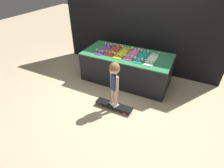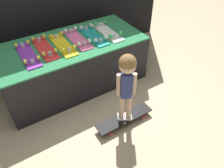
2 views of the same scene
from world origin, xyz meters
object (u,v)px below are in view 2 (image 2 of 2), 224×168
at_px(skateboard_pink_on_rack, 77,39).
at_px(skateboard_on_floor, 124,118).
at_px(child, 127,77).
at_px(skateboard_purple_on_rack, 28,54).
at_px(skateboard_white_on_rack, 107,31).
at_px(skateboard_yellow_on_rack, 63,44).
at_px(skateboard_red_on_rack, 44,48).
at_px(skateboard_teal_on_rack, 93,35).

xyz_separation_m(skateboard_pink_on_rack, skateboard_on_floor, (0.07, -1.09, -0.65)).
xyz_separation_m(skateboard_on_floor, child, (0.00, 0.00, 0.67)).
xyz_separation_m(skateboard_purple_on_rack, skateboard_on_floor, (0.77, -1.05, -0.65)).
relative_size(skateboard_purple_on_rack, skateboard_on_floor, 0.85).
distance_m(skateboard_purple_on_rack, skateboard_white_on_rack, 1.16).
relative_size(skateboard_yellow_on_rack, skateboard_white_on_rack, 1.00).
height_order(skateboard_red_on_rack, skateboard_pink_on_rack, same).
xyz_separation_m(skateboard_yellow_on_rack, child, (0.30, -1.05, 0.02)).
relative_size(skateboard_red_on_rack, skateboard_teal_on_rack, 1.00).
bearing_deg(skateboard_white_on_rack, skateboard_yellow_on_rack, 179.50).
relative_size(skateboard_teal_on_rack, skateboard_white_on_rack, 1.00).
distance_m(skateboard_red_on_rack, child, 1.22).
xyz_separation_m(skateboard_red_on_rack, skateboard_pink_on_rack, (0.46, -0.01, 0.00)).
bearing_deg(skateboard_yellow_on_rack, skateboard_purple_on_rack, 179.70).
height_order(skateboard_purple_on_rack, child, child).
relative_size(skateboard_teal_on_rack, child, 0.70).
relative_size(skateboard_pink_on_rack, skateboard_white_on_rack, 1.00).
distance_m(skateboard_purple_on_rack, skateboard_teal_on_rack, 0.93).
xyz_separation_m(skateboard_teal_on_rack, child, (-0.16, -1.05, 0.02)).
height_order(skateboard_yellow_on_rack, skateboard_pink_on_rack, same).
relative_size(skateboard_purple_on_rack, skateboard_red_on_rack, 1.00).
xyz_separation_m(skateboard_red_on_rack, skateboard_white_on_rack, (0.93, -0.06, 0.00)).
xyz_separation_m(skateboard_purple_on_rack, skateboard_teal_on_rack, (0.93, 0.00, 0.00)).
bearing_deg(skateboard_on_floor, skateboard_purple_on_rack, 126.02).
distance_m(skateboard_yellow_on_rack, child, 1.09).
height_order(skateboard_pink_on_rack, skateboard_on_floor, skateboard_pink_on_rack).
relative_size(skateboard_yellow_on_rack, child, 0.70).
bearing_deg(skateboard_teal_on_rack, skateboard_white_on_rack, -2.60).
distance_m(skateboard_red_on_rack, skateboard_pink_on_rack, 0.46).
relative_size(skateboard_yellow_on_rack, skateboard_teal_on_rack, 1.00).
distance_m(skateboard_on_floor, child, 0.67).
bearing_deg(skateboard_on_floor, skateboard_teal_on_rack, 81.33).
height_order(skateboard_red_on_rack, skateboard_yellow_on_rack, same).
distance_m(skateboard_pink_on_rack, skateboard_white_on_rack, 0.47).
bearing_deg(skateboard_yellow_on_rack, skateboard_red_on_rack, 167.93).
distance_m(skateboard_red_on_rack, skateboard_white_on_rack, 0.93).
xyz_separation_m(skateboard_pink_on_rack, child, (0.07, -1.09, 0.02)).
relative_size(skateboard_teal_on_rack, skateboard_on_floor, 0.85).
xyz_separation_m(skateboard_teal_on_rack, skateboard_on_floor, (-0.16, -1.05, -0.65)).
xyz_separation_m(skateboard_purple_on_rack, skateboard_yellow_on_rack, (0.46, -0.00, 0.00)).
bearing_deg(skateboard_pink_on_rack, skateboard_purple_on_rack, -177.06).
bearing_deg(skateboard_white_on_rack, child, -110.59).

